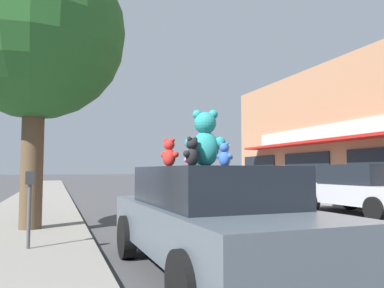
{
  "coord_description": "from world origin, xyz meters",
  "views": [
    {
      "loc": [
        -5.55,
        -5.38,
        1.43
      ],
      "look_at": [
        -3.49,
        0.27,
        1.85
      ],
      "focal_mm": 35.0,
      "sensor_mm": 36.0,
      "label": 1
    }
  ],
  "objects_px": {
    "teddy_bear_giant": "(205,139)",
    "teddy_bear_blue": "(224,155)",
    "teddy_bear_green": "(197,161)",
    "teddy_bear_pink": "(188,159)",
    "parking_meter": "(29,199)",
    "teddy_bear_black": "(192,152)",
    "teddy_bear_red": "(169,153)",
    "parked_car_far_center": "(360,189)",
    "teddy_bear_cream": "(225,156)",
    "street_tree": "(36,32)",
    "plush_art_car": "(210,217)",
    "teddy_bear_yellow": "(206,158)"
  },
  "relations": [
    {
      "from": "teddy_bear_giant",
      "to": "parking_meter",
      "type": "bearing_deg",
      "value": -20.41
    },
    {
      "from": "parked_car_far_center",
      "to": "street_tree",
      "type": "bearing_deg",
      "value": -177.36
    },
    {
      "from": "teddy_bear_yellow",
      "to": "teddy_bear_pink",
      "type": "distance_m",
      "value": 0.39
    },
    {
      "from": "parked_car_far_center",
      "to": "street_tree",
      "type": "distance_m",
      "value": 10.45
    },
    {
      "from": "teddy_bear_giant",
      "to": "teddy_bear_red",
      "type": "height_order",
      "value": "teddy_bear_giant"
    },
    {
      "from": "teddy_bear_pink",
      "to": "teddy_bear_green",
      "type": "bearing_deg",
      "value": 141.63
    },
    {
      "from": "plush_art_car",
      "to": "teddy_bear_pink",
      "type": "height_order",
      "value": "teddy_bear_pink"
    },
    {
      "from": "teddy_bear_blue",
      "to": "parking_meter",
      "type": "distance_m",
      "value": 3.52
    },
    {
      "from": "teddy_bear_giant",
      "to": "teddy_bear_yellow",
      "type": "distance_m",
      "value": 0.87
    },
    {
      "from": "teddy_bear_black",
      "to": "teddy_bear_pink",
      "type": "distance_m",
      "value": 1.36
    },
    {
      "from": "teddy_bear_blue",
      "to": "parking_meter",
      "type": "xyz_separation_m",
      "value": [
        -2.42,
        2.48,
        -0.68
      ]
    },
    {
      "from": "teddy_bear_black",
      "to": "teddy_bear_red",
      "type": "xyz_separation_m",
      "value": [
        -0.24,
        0.22,
        -0.0
      ]
    },
    {
      "from": "teddy_bear_cream",
      "to": "teddy_bear_black",
      "type": "xyz_separation_m",
      "value": [
        -0.74,
        -0.58,
        0.02
      ]
    },
    {
      "from": "parking_meter",
      "to": "teddy_bear_black",
      "type": "bearing_deg",
      "value": -47.79
    },
    {
      "from": "teddy_bear_cream",
      "to": "parking_meter",
      "type": "xyz_separation_m",
      "value": [
        -2.8,
        1.68,
        -0.7
      ]
    },
    {
      "from": "teddy_bear_cream",
      "to": "parked_car_far_center",
      "type": "height_order",
      "value": "teddy_bear_cream"
    },
    {
      "from": "teddy_bear_yellow",
      "to": "teddy_bear_blue",
      "type": "xyz_separation_m",
      "value": [
        -0.21,
        -1.14,
        0.01
      ]
    },
    {
      "from": "teddy_bear_yellow",
      "to": "street_tree",
      "type": "distance_m",
      "value": 5.41
    },
    {
      "from": "teddy_bear_red",
      "to": "parked_car_far_center",
      "type": "relative_size",
      "value": 0.09
    },
    {
      "from": "teddy_bear_giant",
      "to": "parking_meter",
      "type": "distance_m",
      "value": 3.25
    },
    {
      "from": "teddy_bear_blue",
      "to": "teddy_bear_cream",
      "type": "bearing_deg",
      "value": -60.8
    },
    {
      "from": "teddy_bear_green",
      "to": "parked_car_far_center",
      "type": "height_order",
      "value": "teddy_bear_green"
    },
    {
      "from": "teddy_bear_blue",
      "to": "teddy_bear_red",
      "type": "height_order",
      "value": "teddy_bear_red"
    },
    {
      "from": "plush_art_car",
      "to": "teddy_bear_red",
      "type": "height_order",
      "value": "teddy_bear_red"
    },
    {
      "from": "teddy_bear_cream",
      "to": "street_tree",
      "type": "xyz_separation_m",
      "value": [
        -2.9,
        3.95,
        2.94
      ]
    },
    {
      "from": "teddy_bear_green",
      "to": "parked_car_far_center",
      "type": "distance_m",
      "value": 7.99
    },
    {
      "from": "teddy_bear_black",
      "to": "parking_meter",
      "type": "relative_size",
      "value": 0.3
    },
    {
      "from": "teddy_bear_cream",
      "to": "teddy_bear_pink",
      "type": "distance_m",
      "value": 0.79
    },
    {
      "from": "teddy_bear_cream",
      "to": "parking_meter",
      "type": "distance_m",
      "value": 3.34
    },
    {
      "from": "teddy_bear_yellow",
      "to": "teddy_bear_cream",
      "type": "bearing_deg",
      "value": 60.55
    },
    {
      "from": "teddy_bear_yellow",
      "to": "teddy_bear_pink",
      "type": "relative_size",
      "value": 1.03
    },
    {
      "from": "street_tree",
      "to": "parking_meter",
      "type": "height_order",
      "value": "street_tree"
    },
    {
      "from": "teddy_bear_blue",
      "to": "teddy_bear_pink",
      "type": "bearing_deg",
      "value": -36.78
    },
    {
      "from": "teddy_bear_giant",
      "to": "street_tree",
      "type": "relative_size",
      "value": 0.12
    },
    {
      "from": "teddy_bear_red",
      "to": "parking_meter",
      "type": "distance_m",
      "value": 2.82
    },
    {
      "from": "teddy_bear_giant",
      "to": "parked_car_far_center",
      "type": "relative_size",
      "value": 0.17
    },
    {
      "from": "teddy_bear_cream",
      "to": "teddy_bear_red",
      "type": "xyz_separation_m",
      "value": [
        -0.99,
        -0.36,
        0.01
      ]
    },
    {
      "from": "teddy_bear_cream",
      "to": "teddy_bear_green",
      "type": "relative_size",
      "value": 1.57
    },
    {
      "from": "teddy_bear_pink",
      "to": "street_tree",
      "type": "xyz_separation_m",
      "value": [
        -2.56,
        3.25,
        2.97
      ]
    },
    {
      "from": "teddy_bear_green",
      "to": "teddy_bear_pink",
      "type": "relative_size",
      "value": 0.79
    },
    {
      "from": "teddy_bear_blue",
      "to": "teddy_bear_giant",
      "type": "bearing_deg",
      "value": -18.25
    },
    {
      "from": "teddy_bear_black",
      "to": "teddy_bear_green",
      "type": "bearing_deg",
      "value": -140.61
    },
    {
      "from": "plush_art_car",
      "to": "teddy_bear_blue",
      "type": "distance_m",
      "value": 0.95
    },
    {
      "from": "plush_art_car",
      "to": "parked_car_far_center",
      "type": "bearing_deg",
      "value": 32.19
    },
    {
      "from": "plush_art_car",
      "to": "street_tree",
      "type": "relative_size",
      "value": 0.7
    },
    {
      "from": "parked_car_far_center",
      "to": "teddy_bear_green",
      "type": "bearing_deg",
      "value": -152.32
    },
    {
      "from": "teddy_bear_cream",
      "to": "street_tree",
      "type": "height_order",
      "value": "street_tree"
    },
    {
      "from": "teddy_bear_giant",
      "to": "teddy_bear_blue",
      "type": "bearing_deg",
      "value": 128.84
    },
    {
      "from": "teddy_bear_giant",
      "to": "teddy_bear_pink",
      "type": "relative_size",
      "value": 2.74
    },
    {
      "from": "teddy_bear_red",
      "to": "plush_art_car",
      "type": "bearing_deg",
      "value": -126.96
    }
  ]
}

